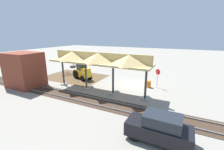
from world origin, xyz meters
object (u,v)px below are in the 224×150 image
object	(u,v)px
backhoe	(82,71)
stop_sign	(158,74)
brick_utility_building	(24,70)
traffic_barrel	(149,84)
distant_parked_car	(159,128)

from	to	relation	value
backhoe	stop_sign	bearing A→B (deg)	-175.15
backhoe	brick_utility_building	bearing A→B (deg)	52.52
backhoe	traffic_barrel	distance (m)	10.61
distant_parked_car	traffic_barrel	distance (m)	10.73
brick_utility_building	distant_parked_car	size ratio (longest dim) A/B	1.10
brick_utility_building	traffic_barrel	world-z (taller)	brick_utility_building
stop_sign	brick_utility_building	world-z (taller)	brick_utility_building
stop_sign	traffic_barrel	world-z (taller)	stop_sign
traffic_barrel	brick_utility_building	bearing A→B (deg)	24.17
stop_sign	backhoe	bearing A→B (deg)	4.85
stop_sign	distant_parked_car	world-z (taller)	stop_sign
brick_utility_building	traffic_barrel	bearing A→B (deg)	-155.83
backhoe	brick_utility_building	size ratio (longest dim) A/B	1.11
brick_utility_building	traffic_barrel	xyz separation A→B (m)	(-15.34, -6.89, -1.87)
brick_utility_building	stop_sign	bearing A→B (deg)	-156.16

